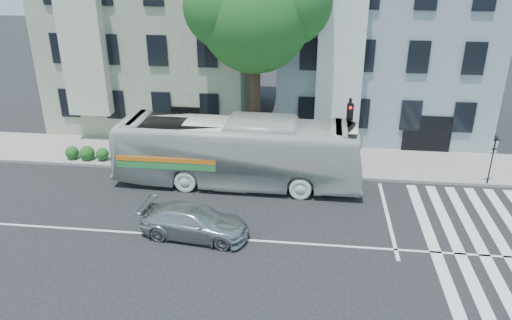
# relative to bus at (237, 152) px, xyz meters

# --- Properties ---
(ground) EXTENTS (120.00, 120.00, 0.00)m
(ground) POSITION_rel_bus_xyz_m (0.45, -5.03, -1.66)
(ground) COLOR black
(ground) RESTS_ON ground
(sidewalk_far) EXTENTS (80.00, 4.00, 0.15)m
(sidewalk_far) POSITION_rel_bus_xyz_m (0.45, 2.97, -1.58)
(sidewalk_far) COLOR gray
(sidewalk_far) RESTS_ON ground
(building_left) EXTENTS (12.00, 10.00, 11.00)m
(building_left) POSITION_rel_bus_xyz_m (-6.55, 9.97, 3.84)
(building_left) COLOR #979E84
(building_left) RESTS_ON ground
(building_right) EXTENTS (12.00, 10.00, 11.00)m
(building_right) POSITION_rel_bus_xyz_m (7.45, 9.97, 3.84)
(building_right) COLOR gray
(building_right) RESTS_ON ground
(street_tree) EXTENTS (7.30, 5.90, 11.10)m
(street_tree) POSITION_rel_bus_xyz_m (0.51, 3.70, 6.18)
(street_tree) COLOR #2D2116
(street_tree) RESTS_ON ground
(bus) EXTENTS (3.01, 11.94, 3.31)m
(bus) POSITION_rel_bus_xyz_m (0.00, 0.00, 0.00)
(bus) COLOR silver
(bus) RESTS_ON ground
(sedan) EXTENTS (2.31, 4.58, 1.28)m
(sedan) POSITION_rel_bus_xyz_m (-1.00, -4.93, -1.02)
(sedan) COLOR #B5B7BD
(sedan) RESTS_ON ground
(hedge) EXTENTS (8.54, 1.46, 0.70)m
(hedge) POSITION_rel_bus_xyz_m (-5.01, 1.59, -1.16)
(hedge) COLOR #306922
(hedge) RESTS_ON sidewalk_far
(traffic_signal) EXTENTS (0.43, 0.53, 4.12)m
(traffic_signal) POSITION_rel_bus_xyz_m (5.26, 1.22, 1.00)
(traffic_signal) COLOR black
(traffic_signal) RESTS_ON ground
(far_sign_pole) EXTENTS (0.40, 0.23, 2.30)m
(far_sign_pole) POSITION_rel_bus_xyz_m (12.09, 1.11, -0.04)
(far_sign_pole) COLOR black
(far_sign_pole) RESTS_ON sidewalk_far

